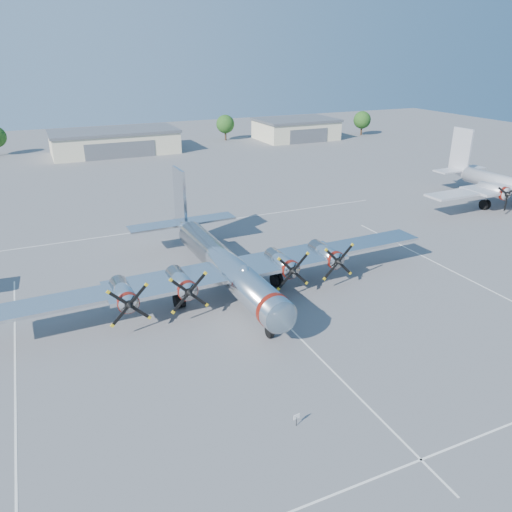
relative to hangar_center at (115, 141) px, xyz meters
name	(u,v)px	position (x,y,z in m)	size (l,w,h in m)	color
ground	(264,302)	(0.00, -81.96, -2.71)	(260.00, 260.00, 0.00)	#5C5C5F
parking_lines	(272,310)	(0.00, -83.71, -2.71)	(60.00, 50.08, 0.01)	silver
hangar_center	(115,141)	(0.00, 0.00, 0.00)	(28.60, 14.60, 5.40)	beige
hangar_east	(296,129)	(48.00, 0.00, 0.00)	(20.60, 14.60, 5.40)	beige
tree_east	(225,124)	(30.00, 6.04, 1.51)	(4.80, 4.80, 6.64)	#382619
tree_far_east	(362,120)	(68.00, -1.96, 1.51)	(4.80, 4.80, 6.64)	#382619
main_bomber_b29	(223,288)	(-2.60, -77.56, -2.71)	(44.18, 30.22, 9.77)	silver
twin_engine_east	(500,203)	(48.57, -67.02, -2.71)	(32.87, 23.63, 10.42)	#B8B7BD
info_placard	(297,418)	(-5.38, -98.34, -2.07)	(0.48, 0.10, 0.91)	black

